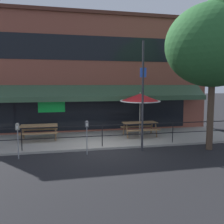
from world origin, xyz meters
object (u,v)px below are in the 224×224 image
Objects in this scene: parking_meter_far at (87,127)px; street_sign_pole at (143,96)px; picnic_table_centre at (140,125)px; patio_umbrella_centre at (140,98)px; street_tree_curbside at (217,40)px; parking_meter_near at (18,130)px; picnic_table_left at (39,128)px.

street_sign_pole is at bearing 2.24° from parking_meter_far.
patio_umbrella_centre reaches higher than picnic_table_centre.
street_sign_pole reaches higher than parking_meter_far.
street_sign_pole is 0.68× the size of street_tree_curbside.
patio_umbrella_centre reaches higher than parking_meter_far.
parking_meter_far is at bearing 175.53° from street_tree_curbside.
street_sign_pole is (2.43, 0.09, 1.26)m from parking_meter_far.
parking_meter_near reaches higher than picnic_table_centre.
street_sign_pole reaches higher than picnic_table_centre.
patio_umbrella_centre is at bearing 38.76° from parking_meter_far.
picnic_table_centre is at bearing 38.52° from parking_meter_far.
parking_meter_near is (-5.83, -2.55, 0.44)m from picnic_table_centre.
picnic_table_centre is 5.56m from street_tree_curbside.
picnic_table_left is at bearing 157.14° from street_tree_curbside.
parking_meter_far is at bearing -53.41° from picnic_table_left.
parking_meter_near is (-0.61, -2.81, 0.44)m from picnic_table_left.
patio_umbrella_centre is 6.46m from parking_meter_near.
picnic_table_centre is 6.38m from parking_meter_near.
picnic_table_left is 1.00× the size of picnic_table_centre.
picnic_table_left is 0.38× the size of street_sign_pole.
picnic_table_left is 0.26× the size of street_tree_curbside.
patio_umbrella_centre reaches higher than parking_meter_near.
picnic_table_left is 1.27× the size of parking_meter_near.
picnic_table_centre is (5.22, -0.26, 0.00)m from picnic_table_left.
street_sign_pole is at bearing -30.83° from picnic_table_left.
street_tree_curbside reaches higher than patio_umbrella_centre.
parking_meter_far reaches higher than picnic_table_centre.
parking_meter_far is 0.20× the size of street_tree_curbside.
picnic_table_centre is 1.47m from patio_umbrella_centre.
patio_umbrella_centre is 4.61m from street_tree_curbside.
parking_meter_near is 2.67m from parking_meter_far.
picnic_table_centre is at bearing 23.64° from parking_meter_near.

